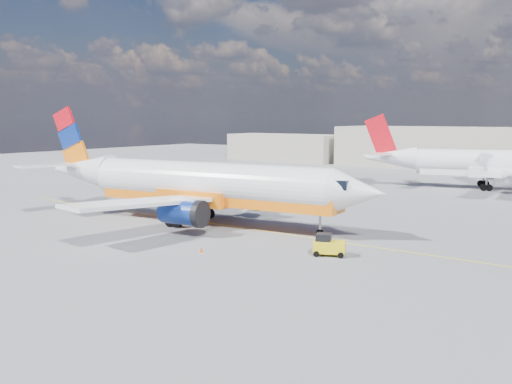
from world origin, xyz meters
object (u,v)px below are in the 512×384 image
Objects in this scene: gse_tug at (328,245)px; traffic_cone at (201,250)px; second_jet at (493,164)px; main_jet at (199,184)px.

gse_tug is 9.35m from traffic_cone.
gse_tug is (0.60, -47.36, -2.73)m from second_jet.
main_jet is 46.20m from second_jet.
gse_tug is at bearing 31.75° from traffic_cone.
second_jet is 13.40× the size of gse_tug.
main_jet is 14.42× the size of gse_tug.
second_jet reaches higher than traffic_cone.
second_jet is 47.45m from gse_tug.
gse_tug is at bearing -108.77° from second_jet.
main_jet is 74.34× the size of traffic_cone.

